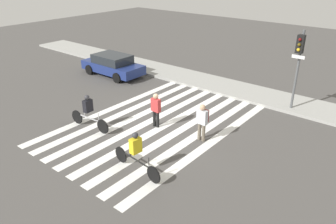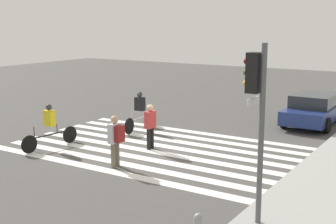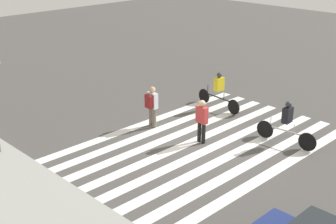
{
  "view_description": "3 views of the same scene",
  "coord_description": "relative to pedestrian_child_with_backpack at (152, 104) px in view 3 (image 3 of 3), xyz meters",
  "views": [
    {
      "loc": [
        8.95,
        -10.02,
        6.83
      ],
      "look_at": [
        1.06,
        -0.36,
        1.07
      ],
      "focal_mm": 35.0,
      "sensor_mm": 36.0,
      "label": 1
    },
    {
      "loc": [
        13.34,
        8.95,
        4.44
      ],
      "look_at": [
        0.35,
        0.75,
        1.45
      ],
      "focal_mm": 50.0,
      "sensor_mm": 36.0,
      "label": 2
    },
    {
      "loc": [
        -9.84,
        11.43,
        7.07
      ],
      "look_at": [
        1.16,
        0.58,
        1.07
      ],
      "focal_mm": 50.0,
      "sensor_mm": 36.0,
      "label": 3
    }
  ],
  "objects": [
    {
      "name": "cyclist_near_curb",
      "position": [
        -0.5,
        -3.38,
        -0.09
      ],
      "size": [
        2.4,
        0.42,
        1.59
      ],
      "rotation": [
        0.0,
        0.0,
        -0.1
      ],
      "color": "black",
      "rests_on": "ground_plane"
    },
    {
      "name": "cyclist_mid_street",
      "position": [
        -4.47,
        -2.3,
        -0.08
      ],
      "size": [
        2.31,
        0.42,
        1.61
      ],
      "rotation": [
        0.0,
        0.0,
        0.07
      ],
      "color": "black",
      "rests_on": "ground_plane"
    },
    {
      "name": "pedestrian_child_with_backpack",
      "position": [
        0.0,
        0.0,
        0.0
      ],
      "size": [
        0.46,
        0.38,
        1.62
      ],
      "rotation": [
        0.0,
        0.0,
        3.11
      ],
      "color": "#6B6051",
      "rests_on": "ground_plane"
    },
    {
      "name": "pedestrian_adult_tall_backpack",
      "position": [
        -2.28,
        -0.29,
        -0.05
      ],
      "size": [
        0.45,
        0.24,
        1.6
      ],
      "rotation": [
        0.0,
        0.0,
        -0.06
      ],
      "color": "black",
      "rests_on": "ground_plane"
    },
    {
      "name": "crosswalk_stripes",
      "position": [
        -2.45,
        -0.18,
        -0.94
      ],
      "size": [
        6.18,
        10.0,
        0.01
      ],
      "color": "white",
      "rests_on": "ground_plane"
    },
    {
      "name": "ground_plane",
      "position": [
        -2.45,
        -0.18,
        -0.95
      ],
      "size": [
        60.0,
        60.0,
        0.0
      ],
      "primitive_type": "plane",
      "color": "#4C4947"
    },
    {
      "name": "sidewalk_curb",
      "position": [
        -2.45,
        6.07,
        -0.88
      ],
      "size": [
        36.0,
        2.5,
        0.14
      ],
      "color": "#9E9E99",
      "rests_on": "ground_plane"
    }
  ]
}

